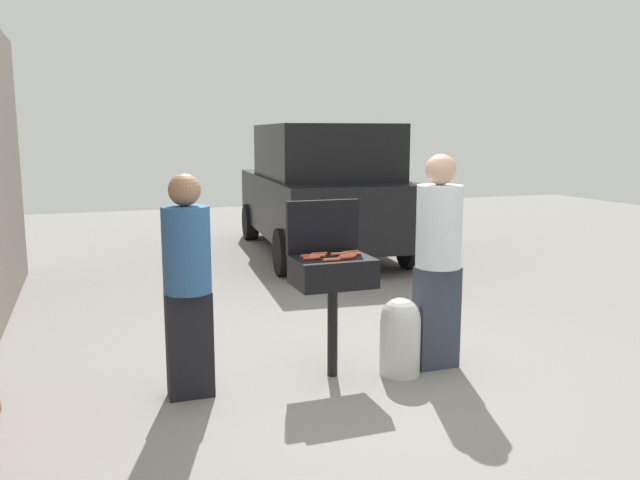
{
  "coord_description": "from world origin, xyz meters",
  "views": [
    {
      "loc": [
        -1.78,
        -4.45,
        1.88
      ],
      "look_at": [
        0.02,
        0.56,
        1.0
      ],
      "focal_mm": 36.13,
      "sensor_mm": 36.0,
      "label": 1
    }
  ],
  "objects_px": {
    "parked_minivan": "(322,189)",
    "hot_dog_4": "(339,254)",
    "propane_tank": "(400,335)",
    "hot_dog_9": "(351,252)",
    "bbq_grill": "(333,276)",
    "hot_dog_6": "(347,256)",
    "hot_dog_3": "(309,256)",
    "hot_dog_5": "(319,254)",
    "person_right": "(438,254)",
    "hot_dog_2": "(345,258)",
    "hot_dog_0": "(348,255)",
    "hot_dog_7": "(317,256)",
    "hot_dog_8": "(353,254)",
    "person_left": "(187,278)",
    "hot_dog_10": "(312,258)"
  },
  "relations": [
    {
      "from": "hot_dog_2",
      "to": "hot_dog_9",
      "type": "distance_m",
      "value": 0.24
    },
    {
      "from": "hot_dog_6",
      "to": "parked_minivan",
      "type": "relative_size",
      "value": 0.03
    },
    {
      "from": "hot_dog_10",
      "to": "hot_dog_4",
      "type": "bearing_deg",
      "value": 19.15
    },
    {
      "from": "hot_dog_0",
      "to": "person_right",
      "type": "bearing_deg",
      "value": -6.21
    },
    {
      "from": "hot_dog_4",
      "to": "parked_minivan",
      "type": "xyz_separation_m",
      "value": [
        1.65,
        4.93,
        0.07
      ]
    },
    {
      "from": "hot_dog_2",
      "to": "hot_dog_7",
      "type": "relative_size",
      "value": 1.0
    },
    {
      "from": "hot_dog_6",
      "to": "hot_dog_4",
      "type": "bearing_deg",
      "value": 103.77
    },
    {
      "from": "hot_dog_3",
      "to": "hot_dog_10",
      "type": "bearing_deg",
      "value": -96.17
    },
    {
      "from": "hot_dog_8",
      "to": "person_right",
      "type": "relative_size",
      "value": 0.08
    },
    {
      "from": "bbq_grill",
      "to": "hot_dog_10",
      "type": "xyz_separation_m",
      "value": [
        -0.18,
        -0.03,
        0.16
      ]
    },
    {
      "from": "parked_minivan",
      "to": "hot_dog_0",
      "type": "bearing_deg",
      "value": 77.47
    },
    {
      "from": "hot_dog_6",
      "to": "parked_minivan",
      "type": "bearing_deg",
      "value": 72.17
    },
    {
      "from": "hot_dog_3",
      "to": "hot_dog_6",
      "type": "relative_size",
      "value": 1.0
    },
    {
      "from": "hot_dog_8",
      "to": "person_left",
      "type": "relative_size",
      "value": 0.08
    },
    {
      "from": "bbq_grill",
      "to": "hot_dog_8",
      "type": "bearing_deg",
      "value": 6.19
    },
    {
      "from": "propane_tank",
      "to": "hot_dog_9",
      "type": "bearing_deg",
      "value": 142.51
    },
    {
      "from": "parked_minivan",
      "to": "propane_tank",
      "type": "bearing_deg",
      "value": 81.97
    },
    {
      "from": "hot_dog_0",
      "to": "hot_dog_8",
      "type": "distance_m",
      "value": 0.07
    },
    {
      "from": "person_right",
      "to": "hot_dog_10",
      "type": "bearing_deg",
      "value": 10.95
    },
    {
      "from": "hot_dog_6",
      "to": "hot_dog_8",
      "type": "relative_size",
      "value": 1.0
    },
    {
      "from": "hot_dog_3",
      "to": "hot_dog_10",
      "type": "distance_m",
      "value": 0.1
    },
    {
      "from": "hot_dog_0",
      "to": "hot_dog_2",
      "type": "height_order",
      "value": "same"
    },
    {
      "from": "hot_dog_9",
      "to": "propane_tank",
      "type": "bearing_deg",
      "value": -37.49
    },
    {
      "from": "hot_dog_6",
      "to": "propane_tank",
      "type": "relative_size",
      "value": 0.21
    },
    {
      "from": "person_left",
      "to": "person_right",
      "type": "distance_m",
      "value": 1.97
    },
    {
      "from": "person_left",
      "to": "hot_dog_5",
      "type": "bearing_deg",
      "value": 7.89
    },
    {
      "from": "hot_dog_10",
      "to": "hot_dog_8",
      "type": "bearing_deg",
      "value": 7.65
    },
    {
      "from": "parked_minivan",
      "to": "hot_dog_4",
      "type": "bearing_deg",
      "value": 76.71
    },
    {
      "from": "person_left",
      "to": "parked_minivan",
      "type": "xyz_separation_m",
      "value": [
        2.83,
        5.01,
        0.15
      ]
    },
    {
      "from": "hot_dog_0",
      "to": "hot_dog_4",
      "type": "relative_size",
      "value": 1.0
    },
    {
      "from": "bbq_grill",
      "to": "propane_tank",
      "type": "xyz_separation_m",
      "value": [
        0.51,
        -0.15,
        -0.48
      ]
    },
    {
      "from": "bbq_grill",
      "to": "hot_dog_6",
      "type": "distance_m",
      "value": 0.19
    },
    {
      "from": "hot_dog_3",
      "to": "hot_dog_5",
      "type": "height_order",
      "value": "same"
    },
    {
      "from": "hot_dog_5",
      "to": "person_right",
      "type": "xyz_separation_m",
      "value": [
        0.94,
        -0.21,
        -0.02
      ]
    },
    {
      "from": "hot_dog_6",
      "to": "hot_dog_2",
      "type": "bearing_deg",
      "value": -127.48
    },
    {
      "from": "parked_minivan",
      "to": "hot_dog_9",
      "type": "bearing_deg",
      "value": 77.81
    },
    {
      "from": "bbq_grill",
      "to": "hot_dog_8",
      "type": "relative_size",
      "value": 7.28
    },
    {
      "from": "hot_dog_7",
      "to": "propane_tank",
      "type": "distance_m",
      "value": 0.91
    },
    {
      "from": "hot_dog_9",
      "to": "parked_minivan",
      "type": "xyz_separation_m",
      "value": [
        1.53,
        4.89,
        0.07
      ]
    },
    {
      "from": "hot_dog_10",
      "to": "person_left",
      "type": "relative_size",
      "value": 0.08
    },
    {
      "from": "hot_dog_0",
      "to": "propane_tank",
      "type": "distance_m",
      "value": 0.76
    },
    {
      "from": "hot_dog_4",
      "to": "hot_dog_9",
      "type": "bearing_deg",
      "value": 19.0
    },
    {
      "from": "hot_dog_0",
      "to": "hot_dog_7",
      "type": "distance_m",
      "value": 0.24
    },
    {
      "from": "hot_dog_2",
      "to": "propane_tank",
      "type": "xyz_separation_m",
      "value": [
        0.45,
        -0.05,
        -0.64
      ]
    },
    {
      "from": "person_left",
      "to": "person_right",
      "type": "relative_size",
      "value": 0.93
    },
    {
      "from": "hot_dog_10",
      "to": "hot_dog_6",
      "type": "bearing_deg",
      "value": -4.92
    },
    {
      "from": "bbq_grill",
      "to": "parked_minivan",
      "type": "xyz_separation_m",
      "value": [
        1.72,
        4.99,
        0.22
      ]
    },
    {
      "from": "hot_dog_5",
      "to": "hot_dog_6",
      "type": "bearing_deg",
      "value": -43.75
    },
    {
      "from": "hot_dog_7",
      "to": "person_left",
      "type": "bearing_deg",
      "value": -176.55
    },
    {
      "from": "hot_dog_2",
      "to": "hot_dog_6",
      "type": "height_order",
      "value": "same"
    }
  ]
}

